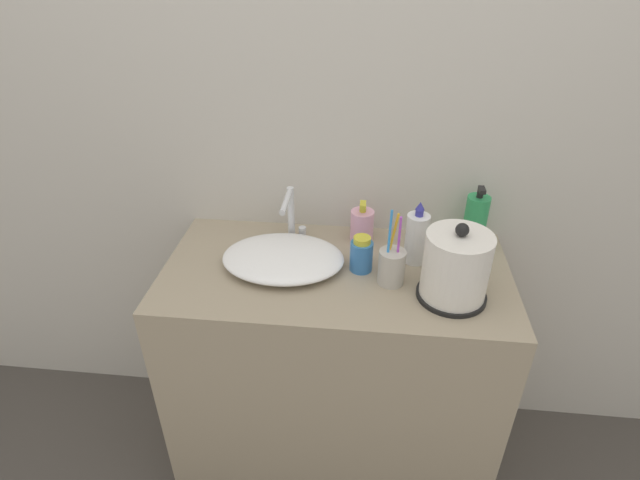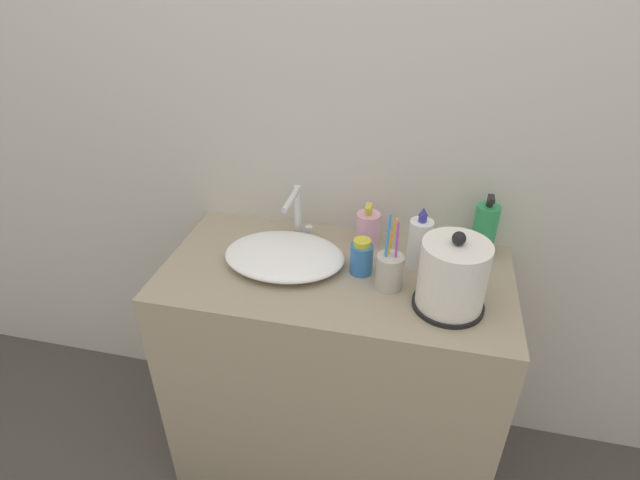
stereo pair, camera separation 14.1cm
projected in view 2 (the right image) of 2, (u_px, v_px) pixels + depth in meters
The scene contains 10 objects.
wall_back at pixel (357, 81), 1.43m from camera, with size 6.00×0.04×2.60m.
vanity_counter at pixel (334, 371), 1.67m from camera, with size 1.02×0.51×0.82m.
sink_basin at pixel (284, 256), 1.48m from camera, with size 0.36×0.27×0.05m.
faucet at pixel (298, 211), 1.55m from camera, with size 0.06×0.16×0.18m.
electric_kettle at pixel (452, 278), 1.27m from camera, with size 0.19×0.19×0.23m.
toothbrush_cup at pixel (389, 271), 1.36m from camera, with size 0.07×0.07×0.22m.
lotion_bottle at pixel (368, 228), 1.56m from camera, with size 0.07×0.07×0.14m.
shampoo_bottle at pixel (420, 244), 1.43m from camera, with size 0.07×0.07×0.20m.
mouthwash_bottle at pixel (484, 230), 1.49m from camera, with size 0.07×0.07×0.20m.
hand_cream_bottle at pixel (361, 257), 1.43m from camera, with size 0.07×0.07×0.11m.
Camera 2 is at (0.22, -0.92, 1.67)m, focal length 28.00 mm.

